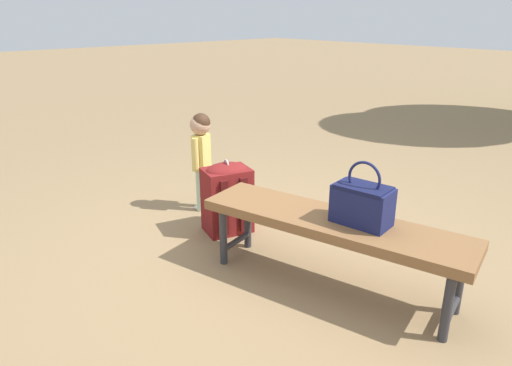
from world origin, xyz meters
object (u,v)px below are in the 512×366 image
park_bench (332,227)px  child_standing (201,147)px  handbag (362,203)px  backpack_large (227,196)px

park_bench → child_standing: bearing=-5.8°
park_bench → handbag: bearing=-157.3°
park_bench → backpack_large: (1.02, -0.03, -0.11)m
backpack_large → park_bench: bearing=178.0°
child_standing → handbag: bearing=176.9°
park_bench → child_standing: (1.48, -0.15, 0.15)m
handbag → backpack_large: bearing=1.3°
backpack_large → child_standing: bearing=-13.9°
park_bench → child_standing: 1.49m
handbag → child_standing: child_standing is taller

